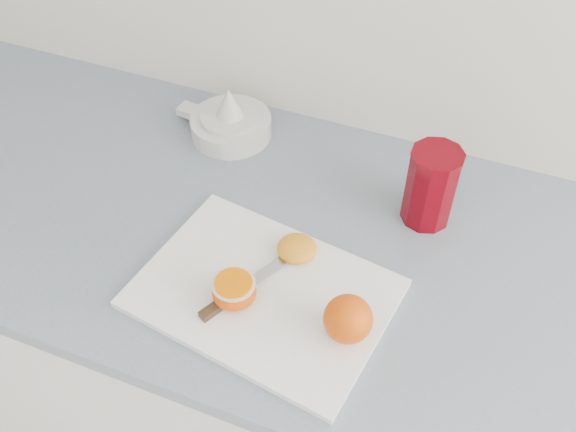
{
  "coord_description": "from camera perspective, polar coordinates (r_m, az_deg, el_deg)",
  "views": [
    {
      "loc": [
        0.41,
        1.05,
        1.66
      ],
      "look_at": [
        0.17,
        1.67,
        0.96
      ],
      "focal_mm": 40.0,
      "sensor_mm": 36.0,
      "label": 1
    }
  ],
  "objects": [
    {
      "name": "counter",
      "position": [
        1.4,
        0.31,
        -13.79
      ],
      "size": [
        2.56,
        0.64,
        0.89
      ],
      "color": "white",
      "rests_on": "ground"
    },
    {
      "name": "cutting_board",
      "position": [
        0.96,
        -2.2,
        -6.88
      ],
      "size": [
        0.4,
        0.31,
        0.01
      ],
      "primitive_type": "cube",
      "rotation": [
        0.0,
        0.0,
        -0.15
      ],
      "color": "white",
      "rests_on": "counter"
    },
    {
      "name": "whole_orange",
      "position": [
        0.89,
        5.35,
        -9.1
      ],
      "size": [
        0.07,
        0.07,
        0.07
      ],
      "color": "orange",
      "rests_on": "cutting_board"
    },
    {
      "name": "half_orange",
      "position": [
        0.93,
        -4.81,
        -6.65
      ],
      "size": [
        0.07,
        0.07,
        0.04
      ],
      "color": "orange",
      "rests_on": "cutting_board"
    },
    {
      "name": "squeezed_shell",
      "position": [
        0.99,
        0.79,
        -2.88
      ],
      "size": [
        0.06,
        0.06,
        0.03
      ],
      "color": "orange",
      "rests_on": "cutting_board"
    },
    {
      "name": "paring_knife",
      "position": [
        0.94,
        -4.97,
        -7.07
      ],
      "size": [
        0.09,
        0.17,
        0.01
      ],
      "color": "#4A321D",
      "rests_on": "cutting_board"
    },
    {
      "name": "citrus_juicer",
      "position": [
        1.21,
        -5.18,
        8.32
      ],
      "size": [
        0.19,
        0.15,
        0.1
      ],
      "color": "white",
      "rests_on": "counter"
    },
    {
      "name": "red_tumbler",
      "position": [
        1.05,
        12.56,
        2.37
      ],
      "size": [
        0.08,
        0.08,
        0.14
      ],
      "color": "#6C000A",
      "rests_on": "counter"
    }
  ]
}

